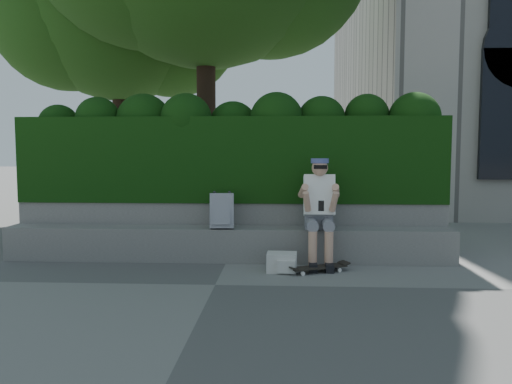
# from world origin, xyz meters

# --- Properties ---
(ground) EXTENTS (80.00, 80.00, 0.00)m
(ground) POSITION_xyz_m (0.00, 0.00, 0.00)
(ground) COLOR slate
(ground) RESTS_ON ground
(bench_ledge) EXTENTS (6.00, 0.45, 0.45)m
(bench_ledge) POSITION_xyz_m (0.00, 1.25, 0.23)
(bench_ledge) COLOR gray
(bench_ledge) RESTS_ON ground
(planter_wall) EXTENTS (6.00, 0.50, 0.75)m
(planter_wall) POSITION_xyz_m (0.00, 1.73, 0.38)
(planter_wall) COLOR gray
(planter_wall) RESTS_ON ground
(hedge) EXTENTS (6.00, 1.00, 1.20)m
(hedge) POSITION_xyz_m (0.00, 1.95, 1.35)
(hedge) COLOR black
(hedge) RESTS_ON planter_wall
(tree_right) EXTENTS (4.48, 4.48, 7.09)m
(tree_right) POSITION_xyz_m (-2.95, 5.90, 4.84)
(tree_right) COLOR black
(tree_right) RESTS_ON ground
(person) EXTENTS (0.40, 0.76, 1.38)m
(person) POSITION_xyz_m (1.22, 1.07, 0.75)
(person) COLOR slate
(person) RESTS_ON ground
(skateboard) EXTENTS (0.72, 0.45, 0.07)m
(skateboard) POSITION_xyz_m (1.18, 0.63, 0.06)
(skateboard) COLOR black
(skateboard) RESTS_ON ground
(backpack_plaid) EXTENTS (0.33, 0.19, 0.46)m
(backpack_plaid) POSITION_xyz_m (-0.06, 1.15, 0.68)
(backpack_plaid) COLOR #ABACB0
(backpack_plaid) RESTS_ON bench_ledge
(backpack_ground) EXTENTS (0.37, 0.27, 0.23)m
(backpack_ground) POSITION_xyz_m (0.74, 0.65, 0.12)
(backpack_ground) COLOR silver
(backpack_ground) RESTS_ON ground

